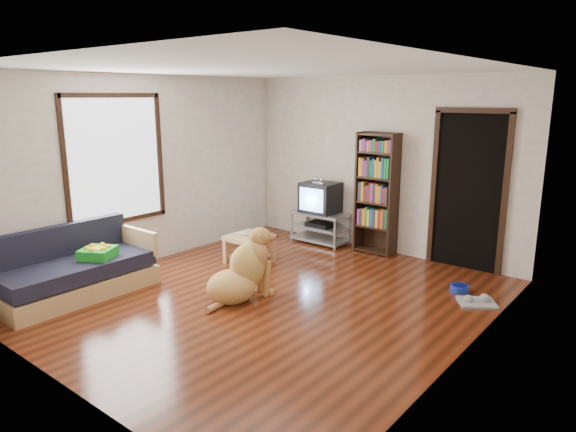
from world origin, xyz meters
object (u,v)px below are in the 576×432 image
Objects in this scene: coffee_table at (249,244)px; sofa at (76,273)px; crt_tv at (321,197)px; dog at (243,272)px; dog_bowl at (459,288)px; tv_stand at (320,226)px; green_cushion at (98,253)px; bookshelf at (377,187)px; grey_rag at (477,303)px; laptop at (248,235)px.

sofa is at bearing -110.24° from coffee_table.
crt_tv reaches higher than dog.
tv_stand is (-2.56, 0.68, 0.23)m from dog_bowl.
green_cushion is 0.20× the size of sofa.
dog_bowl is 0.12× the size of bookshelf.
dog is (0.65, -2.47, 0.04)m from tv_stand.
green_cushion is 0.34m from sofa.
coffee_table is at bearing -169.83° from grey_rag.
green_cushion reaches higher than dog_bowl.
bookshelf is (0.95, 0.09, 0.73)m from tv_stand.
coffee_table is at bearing -96.80° from crt_tv.
tv_stand is at bearing 71.02° from laptop.
grey_rag is 0.73× the size of coffee_table.
green_cushion is 3.53m from crt_tv.
laptop is (0.67, 1.89, -0.07)m from green_cushion.
sofa is 1.73× the size of dog.
grey_rag is at bearing 4.40° from green_cushion.
dog is (-1.91, -1.79, 0.27)m from dog_bowl.
dog_bowl is 2.74m from crt_tv.
green_cushion is 1.09× the size of laptop.
crt_tv reaches higher than coffee_table.
laptop reaches higher than dog_bowl.
grey_rag is at bearing -18.39° from crt_tv.
laptop is 2.88m from dog_bowl.
coffee_table is at bearing 77.79° from laptop.
green_cushion is at bearing -103.97° from crt_tv.
crt_tv is at bearing 90.00° from tv_stand.
dog_bowl is at bearing -14.85° from tv_stand.
laptop is 0.60× the size of coffee_table.
crt_tv is at bearing 161.61° from grey_rag.
tv_stand is 0.50× the size of sofa.
coffee_table is (-0.18, -1.49, -0.46)m from crt_tv.
dog_bowl is 0.24× the size of tv_stand.
tv_stand is 0.87× the size of dog.
tv_stand is (-2.86, 0.93, 0.25)m from grey_rag.
laptop is 0.83× the size of grey_rag.
dog is (0.83, -0.96, -0.10)m from laptop.
green_cushion is at bearing -104.05° from tv_stand.
laptop is at bearing -96.67° from crt_tv.
crt_tv is at bearing 71.12° from laptop.
tv_stand is 1.55× the size of crt_tv.
grey_rag is 3.10m from crt_tv.
crt_tv reaches higher than laptop.
coffee_table reaches higher than dog_bowl.
grey_rag is at bearing -28.18° from bookshelf.
dog_bowl is at bearing 16.19° from coffee_table.
laptop is at bearing -169.29° from grey_rag.
tv_stand is at bearing 162.01° from grey_rag.
sofa is 3.27× the size of coffee_table.
tv_stand is at bearing 83.10° from coffee_table.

